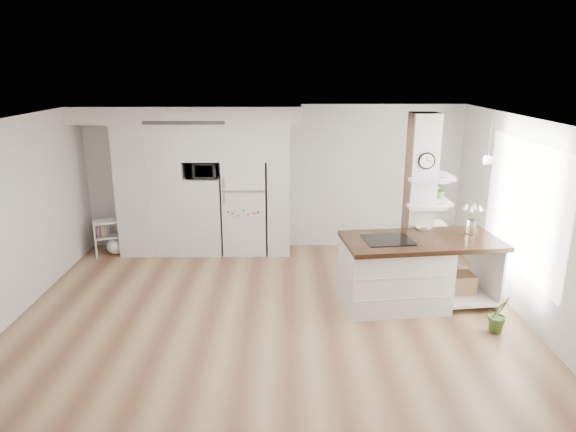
# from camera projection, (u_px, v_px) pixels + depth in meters

# --- Properties ---
(floor) EXTENTS (7.00, 6.00, 0.01)m
(floor) POSITION_uv_depth(u_px,v_px,m) (270.00, 317.00, 7.13)
(floor) COLOR tan
(floor) RESTS_ON ground
(room) EXTENTS (7.04, 6.04, 2.72)m
(room) POSITION_uv_depth(u_px,v_px,m) (268.00, 187.00, 6.61)
(room) COLOR white
(room) RESTS_ON ground
(cabinet_wall) EXTENTS (4.00, 0.71, 2.70)m
(cabinet_wall) POSITION_uv_depth(u_px,v_px,m) (193.00, 173.00, 9.26)
(cabinet_wall) COLOR white
(cabinet_wall) RESTS_ON floor
(refrigerator) EXTENTS (0.78, 0.69, 1.75)m
(refrigerator) POSITION_uv_depth(u_px,v_px,m) (245.00, 206.00, 9.46)
(refrigerator) COLOR white
(refrigerator) RESTS_ON floor
(column) EXTENTS (0.69, 0.90, 2.70)m
(column) POSITION_uv_depth(u_px,v_px,m) (426.00, 202.00, 7.85)
(column) COLOR silver
(column) RESTS_ON floor
(window) EXTENTS (0.00, 2.40, 2.40)m
(window) POSITION_uv_depth(u_px,v_px,m) (523.00, 207.00, 7.01)
(window) COLOR white
(window) RESTS_ON room
(pendant_light) EXTENTS (0.12, 0.12, 0.10)m
(pendant_light) POSITION_uv_depth(u_px,v_px,m) (398.00, 165.00, 6.69)
(pendant_light) COLOR white
(pendant_light) RESTS_ON room
(kitchen_island) EXTENTS (2.33, 1.31, 1.57)m
(kitchen_island) POSITION_uv_depth(u_px,v_px,m) (402.00, 271.00, 7.40)
(kitchen_island) COLOR white
(kitchen_island) RESTS_ON floor
(bookshelf) EXTENTS (0.63, 0.50, 0.66)m
(bookshelf) POSITION_uv_depth(u_px,v_px,m) (112.00, 239.00, 9.44)
(bookshelf) COLOR white
(bookshelf) RESTS_ON floor
(floor_plant_a) EXTENTS (0.35, 0.32, 0.53)m
(floor_plant_a) POSITION_uv_depth(u_px,v_px,m) (499.00, 314.00, 6.66)
(floor_plant_a) COLOR #43742E
(floor_plant_a) RESTS_ON floor
(floor_plant_b) EXTENTS (0.28, 0.28, 0.44)m
(floor_plant_b) POSITION_uv_depth(u_px,v_px,m) (448.00, 257.00, 8.75)
(floor_plant_b) COLOR #43742E
(floor_plant_b) RESTS_ON floor
(microwave) EXTENTS (0.54, 0.37, 0.30)m
(microwave) POSITION_uv_depth(u_px,v_px,m) (202.00, 170.00, 9.20)
(microwave) COLOR #2D2D2D
(microwave) RESTS_ON cabinet_wall
(shelf_plant) EXTENTS (0.27, 0.23, 0.30)m
(shelf_plant) POSITION_uv_depth(u_px,v_px,m) (440.00, 189.00, 7.96)
(shelf_plant) COLOR #43742E
(shelf_plant) RESTS_ON column
(decor_bowl) EXTENTS (0.22, 0.22, 0.05)m
(decor_bowl) POSITION_uv_depth(u_px,v_px,m) (423.00, 229.00, 7.72)
(decor_bowl) COLOR white
(decor_bowl) RESTS_ON column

